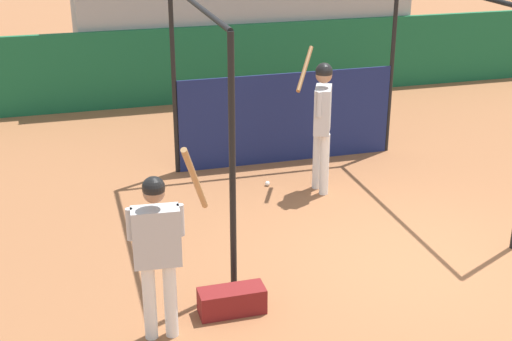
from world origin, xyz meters
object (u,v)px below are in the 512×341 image
equipment_bag (232,301)px  baseball (267,183)px  player_waiting (158,243)px  player_batter (322,114)px

equipment_bag → baseball: (1.33, 3.15, -0.10)m
player_waiting → baseball: bearing=62.7°
equipment_bag → baseball: bearing=67.1°
player_waiting → baseball: size_ratio=28.13×
equipment_bag → player_waiting: bearing=-163.7°
player_batter → equipment_bag: (-2.02, -2.78, -1.04)m
equipment_bag → player_batter: bearing=54.0°
player_batter → baseball: size_ratio=27.38×
player_batter → equipment_bag: size_ratio=2.89×
player_waiting → equipment_bag: size_ratio=2.97×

